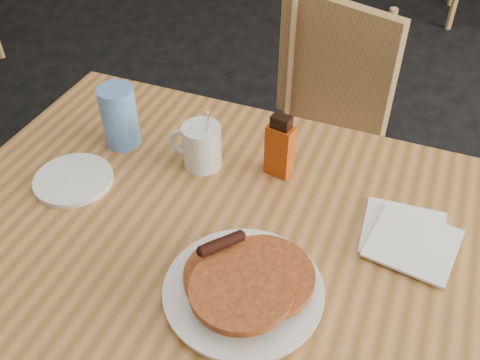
# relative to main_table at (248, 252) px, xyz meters

# --- Properties ---
(main_table) EXTENTS (1.36, 0.97, 0.75)m
(main_table) POSITION_rel_main_table_xyz_m (0.00, 0.00, 0.00)
(main_table) COLOR #AC6F3D
(main_table) RESTS_ON floor
(chair_main_far) EXTENTS (0.52, 0.53, 0.88)m
(chair_main_far) POSITION_rel_main_table_xyz_m (0.02, 0.74, -0.18)
(chair_main_far) COLOR tan
(chair_main_far) RESTS_ON floor
(pancake_plate) EXTENTS (0.28, 0.28, 0.08)m
(pancake_plate) POSITION_rel_main_table_xyz_m (0.03, -0.13, 0.06)
(pancake_plate) COLOR silver
(pancake_plate) RESTS_ON main_table
(coffee_mug) EXTENTS (0.12, 0.08, 0.16)m
(coffee_mug) POSITION_rel_main_table_xyz_m (-0.16, 0.18, 0.09)
(coffee_mug) COLOR silver
(coffee_mug) RESTS_ON main_table
(syrup_bottle) EXTENTS (0.06, 0.05, 0.15)m
(syrup_bottle) POSITION_rel_main_table_xyz_m (0.00, 0.21, 0.11)
(syrup_bottle) COLOR maroon
(syrup_bottle) RESTS_ON main_table
(napkin_stack) EXTENTS (0.19, 0.20, 0.01)m
(napkin_stack) POSITION_rel_main_table_xyz_m (0.29, 0.09, 0.05)
(napkin_stack) COLOR silver
(napkin_stack) RESTS_ON main_table
(blue_tumbler) EXTENTS (0.08, 0.08, 0.14)m
(blue_tumbler) POSITION_rel_main_table_xyz_m (-0.37, 0.20, 0.11)
(blue_tumbler) COLOR #5381C4
(blue_tumbler) RESTS_ON main_table
(side_saucer) EXTENTS (0.22, 0.22, 0.01)m
(side_saucer) POSITION_rel_main_table_xyz_m (-0.40, 0.04, 0.05)
(side_saucer) COLOR silver
(side_saucer) RESTS_ON main_table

